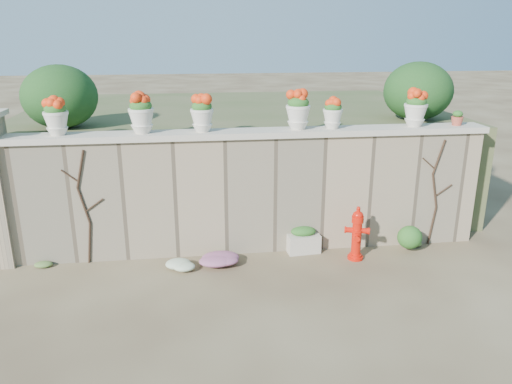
{
  "coord_description": "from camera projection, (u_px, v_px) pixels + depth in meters",
  "views": [
    {
      "loc": [
        -0.94,
        -6.19,
        3.64
      ],
      "look_at": [
        0.06,
        1.4,
        1.17
      ],
      "focal_mm": 35.0,
      "sensor_mm": 36.0,
      "label": 1
    }
  ],
  "objects": [
    {
      "name": "urn_pot_3",
      "position": [
        298.0,
        110.0,
        8.13
      ],
      "size": [
        0.4,
        0.4,
        0.63
      ],
      "color": "beige",
      "rests_on": "wall_cap"
    },
    {
      "name": "green_shrub",
      "position": [
        412.0,
        236.0,
        8.51
      ],
      "size": [
        0.66,
        0.59,
        0.63
      ],
      "primitive_type": "ellipsoid",
      "color": "#1E5119",
      "rests_on": "ground"
    },
    {
      "name": "vine_right",
      "position": [
        435.0,
        191.0,
        8.66
      ],
      "size": [
        0.6,
        0.04,
        1.91
      ],
      "color": "black",
      "rests_on": "ground"
    },
    {
      "name": "back_shrub_right",
      "position": [
        418.0,
        91.0,
        9.54
      ],
      "size": [
        1.3,
        1.3,
        1.1
      ],
      "primitive_type": "ellipsoid",
      "color": "#143814",
      "rests_on": "raised_fill"
    },
    {
      "name": "urn_pot_0",
      "position": [
        56.0,
        116.0,
        7.67
      ],
      "size": [
        0.38,
        0.38,
        0.59
      ],
      "color": "beige",
      "rests_on": "wall_cap"
    },
    {
      "name": "back_shrub_left",
      "position": [
        60.0,
        97.0,
        8.73
      ],
      "size": [
        1.3,
        1.3,
        1.1
      ],
      "primitive_type": "ellipsoid",
      "color": "#143814",
      "rests_on": "raised_fill"
    },
    {
      "name": "planter_box",
      "position": [
        303.0,
        240.0,
        8.58
      ],
      "size": [
        0.58,
        0.37,
        0.46
      ],
      "rotation": [
        0.0,
        0.0,
        0.09
      ],
      "color": "beige",
      "rests_on": "ground"
    },
    {
      "name": "raised_fill",
      "position": [
        233.0,
        151.0,
        11.49
      ],
      "size": [
        9.0,
        6.0,
        2.0
      ],
      "primitive_type": "cube",
      "color": "#384C23",
      "rests_on": "ground"
    },
    {
      "name": "urn_pot_2",
      "position": [
        202.0,
        114.0,
        7.95
      ],
      "size": [
        0.37,
        0.37,
        0.59
      ],
      "color": "beige",
      "rests_on": "wall_cap"
    },
    {
      "name": "terracotta_pot",
      "position": [
        457.0,
        119.0,
        8.54
      ],
      "size": [
        0.2,
        0.2,
        0.24
      ],
      "color": "#AA4634",
      "rests_on": "wall_cap"
    },
    {
      "name": "urn_pot_5",
      "position": [
        416.0,
        109.0,
        8.39
      ],
      "size": [
        0.39,
        0.39,
        0.61
      ],
      "color": "beige",
      "rests_on": "wall_cap"
    },
    {
      "name": "vine_left",
      "position": [
        85.0,
        206.0,
        7.93
      ],
      "size": [
        0.6,
        0.04,
        1.91
      ],
      "color": "black",
      "rests_on": "ground"
    },
    {
      "name": "fire_hydrant",
      "position": [
        357.0,
        233.0,
        8.23
      ],
      "size": [
        0.4,
        0.28,
        0.92
      ],
      "rotation": [
        0.0,
        0.0,
        -0.29
      ],
      "color": "red",
      "rests_on": "ground"
    },
    {
      "name": "stone_wall",
      "position": [
        250.0,
        194.0,
        8.47
      ],
      "size": [
        8.0,
        0.4,
        2.0
      ],
      "primitive_type": "cube",
      "color": "gray",
      "rests_on": "ground"
    },
    {
      "name": "white_flowers",
      "position": [
        184.0,
        264.0,
        7.95
      ],
      "size": [
        0.53,
        0.42,
        0.19
      ],
      "primitive_type": "ellipsoid",
      "color": "white",
      "rests_on": "ground"
    },
    {
      "name": "ground",
      "position": [
        265.0,
        300.0,
        7.08
      ],
      "size": [
        80.0,
        80.0,
        0.0
      ],
      "primitive_type": "plane",
      "color": "#4C3926",
      "rests_on": "ground"
    },
    {
      "name": "urn_pot_1",
      "position": [
        141.0,
        114.0,
        7.82
      ],
      "size": [
        0.4,
        0.4,
        0.63
      ],
      "color": "beige",
      "rests_on": "wall_cap"
    },
    {
      "name": "wall_cap",
      "position": [
        249.0,
        133.0,
        8.14
      ],
      "size": [
        8.1,
        0.52,
        0.1
      ],
      "primitive_type": "cube",
      "color": "beige",
      "rests_on": "stone_wall"
    },
    {
      "name": "urn_pot_4",
      "position": [
        333.0,
        113.0,
        8.22
      ],
      "size": [
        0.33,
        0.33,
        0.51
      ],
      "color": "beige",
      "rests_on": "wall_cap"
    },
    {
      "name": "magenta_clump",
      "position": [
        222.0,
        258.0,
        8.12
      ],
      "size": [
        0.96,
        0.64,
        0.26
      ],
      "primitive_type": "ellipsoid",
      "color": "#CD29AA",
      "rests_on": "ground"
    }
  ]
}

